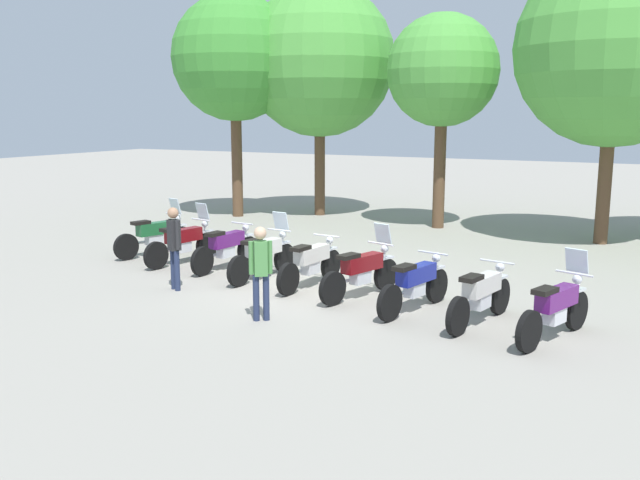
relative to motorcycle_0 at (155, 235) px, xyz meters
The scene contains 16 objects.
ground_plane 5.06m from the motorcycle_0, 12.78° to the right, with size 80.00×80.00×0.00m, color gray.
motorcycle_0 is the anchor object (origin of this frame).
motorcycle_1 1.30m from the motorcycle_0, 19.63° to the right, with size 0.73×2.17×1.37m.
motorcycle_2 2.49m from the motorcycle_0, 10.59° to the right, with size 0.63×2.19×0.99m.
motorcycle_3 3.78m from the motorcycle_0, 13.05° to the right, with size 0.64×2.19×1.37m.
motorcycle_4 5.01m from the motorcycle_0, 11.59° to the right, with size 0.63×2.19×0.99m.
motorcycle_5 6.27m from the motorcycle_0, 11.74° to the right, with size 0.85×2.13×1.37m.
motorcycle_6 7.56m from the motorcycle_0, 12.94° to the right, with size 0.77×2.16×0.99m.
motorcycle_7 8.80m from the motorcycle_0, 12.57° to the right, with size 0.75×2.16×0.99m.
motorcycle_8 10.07m from the motorcycle_0, 12.59° to the right, with size 0.87×2.11×1.37m.
person_0 6.27m from the motorcycle_0, 33.23° to the right, with size 0.36×0.31×1.62m.
person_1 3.62m from the motorcycle_0, 43.29° to the right, with size 0.40×0.29×1.66m.
tree_0 8.15m from the motorcycle_0, 106.19° to the left, with size 4.14×4.14×7.33m.
tree_1 9.23m from the motorcycle_0, 86.56° to the left, with size 5.03×5.03×7.69m.
tree_2 9.69m from the motorcycle_0, 55.55° to the left, with size 3.33×3.33×6.38m.
tree_3 12.63m from the motorcycle_0, 34.80° to the left, with size 5.10×5.10×7.67m.
Camera 1 is at (6.37, -11.86, 3.49)m, focal length 38.55 mm.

